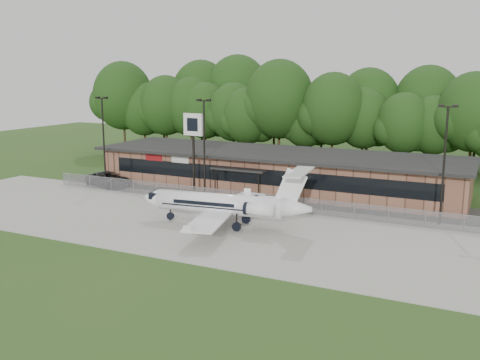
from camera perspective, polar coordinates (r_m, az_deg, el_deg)
The scene contains 12 objects.
ground at distance 39.62m, azimuth -9.34°, elevation -7.57°, with size 160.00×160.00×0.00m, color #2B4F1C.
apron at distance 46.05m, azimuth -3.59°, elevation -4.71°, with size 64.00×18.00×0.08m, color #9E9B93.
parking_lot at distance 56.01m, azimuth 2.22°, elevation -1.82°, with size 50.00×9.00×0.06m, color #383835.
terminal at distance 59.59m, azimuth 3.95°, elevation 1.06°, with size 41.00×11.65×4.30m.
fence at distance 51.86m, azimuth 0.22°, elevation -2.03°, with size 46.00×0.04×1.52m.
treeline at distance 75.89m, azimuth 9.19°, elevation 7.18°, with size 72.00×12.00×15.00m, color #203A12, non-canonical shape.
light_pole_left at distance 62.01m, azimuth -14.36°, elevation 4.68°, with size 1.55×0.30×10.23m.
light_pole_mid at distance 54.56m, azimuth -3.84°, elevation 4.15°, with size 1.55×0.30×10.23m.
light_pole_right at distance 47.60m, azimuth 20.98°, elevation 2.40°, with size 1.55×0.30×10.23m.
business_jet at distance 44.88m, azimuth -1.54°, elevation -2.67°, with size 15.71×14.04×5.28m.
suv at distance 62.98m, azimuth -13.82°, elevation 0.07°, with size 2.78×6.03×1.67m, color #333335.
pole_sign at distance 55.46m, azimuth -5.01°, elevation 4.98°, with size 2.30×0.48×8.73m.
Camera 1 is at (21.94, -30.47, 12.66)m, focal length 40.00 mm.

